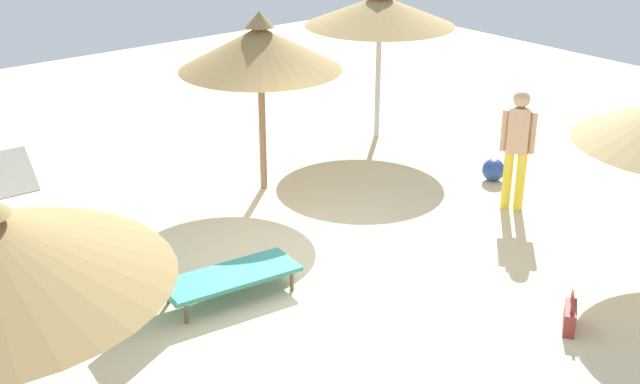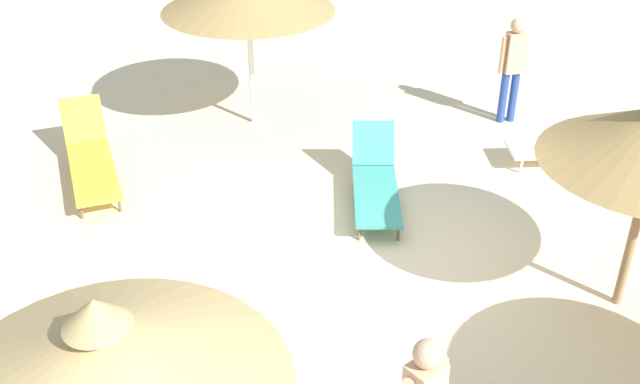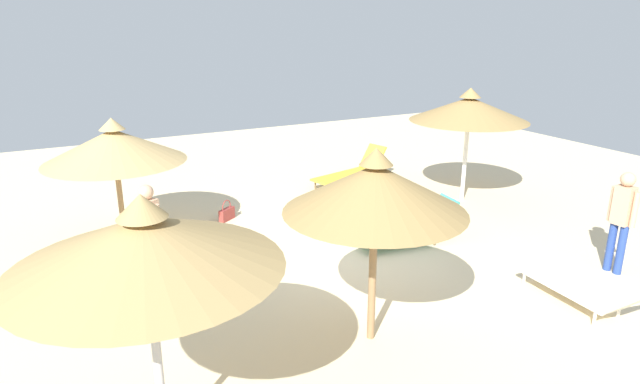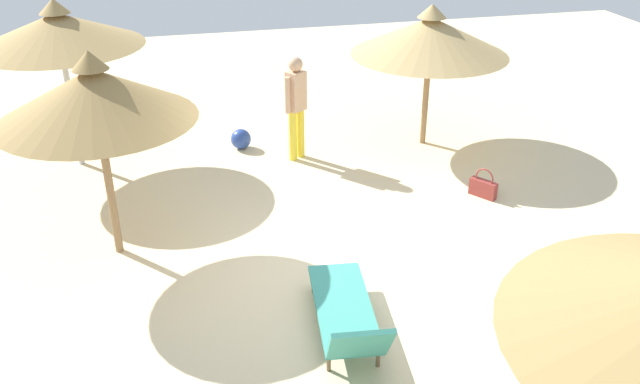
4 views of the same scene
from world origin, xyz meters
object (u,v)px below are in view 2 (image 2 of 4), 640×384
(lounge_chair_far_left, at_px, (90,157))
(person_standing_near_right, at_px, (513,64))
(parasol_umbrella_front, at_px, (104,359))
(handbag, at_px, (145,341))
(lounge_chair_back, at_px, (375,180))
(lounge_chair_far_right, at_px, (583,143))

(lounge_chair_far_left, relative_size, person_standing_near_right, 1.30)
(person_standing_near_right, bearing_deg, lounge_chair_far_left, 100.86)
(parasol_umbrella_front, height_order, handbag, parasol_umbrella_front)
(lounge_chair_far_left, xyz_separation_m, person_standing_near_right, (1.26, -6.55, 0.67))
(lounge_chair_far_left, xyz_separation_m, lounge_chair_back, (-1.06, -3.95, -0.01))
(person_standing_near_right, bearing_deg, parasol_umbrella_front, 143.35)
(lounge_chair_back, relative_size, handbag, 4.38)
(lounge_chair_far_right, relative_size, lounge_chair_back, 1.06)
(lounge_chair_far_right, bearing_deg, lounge_chair_far_left, 87.72)
(lounge_chair_far_right, relative_size, person_standing_near_right, 1.20)
(lounge_chair_far_left, height_order, handbag, lounge_chair_far_left)
(lounge_chair_far_right, relative_size, handbag, 4.66)
(handbag, bearing_deg, lounge_chair_back, -46.46)
(lounge_chair_far_left, bearing_deg, lounge_chair_far_right, -92.28)
(lounge_chair_far_left, relative_size, handbag, 5.03)
(lounge_chair_far_left, xyz_separation_m, handbag, (-3.77, -1.11, -0.20))
(parasol_umbrella_front, xyz_separation_m, lounge_chair_far_left, (5.89, 1.23, -1.54))
(person_standing_near_right, bearing_deg, handbag, 132.72)
(lounge_chair_far_left, distance_m, person_standing_near_right, 6.70)
(handbag, bearing_deg, parasol_umbrella_front, -176.54)
(lounge_chair_back, bearing_deg, lounge_chair_far_left, 74.94)
(lounge_chair_back, xyz_separation_m, handbag, (-2.71, 2.85, -0.19))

